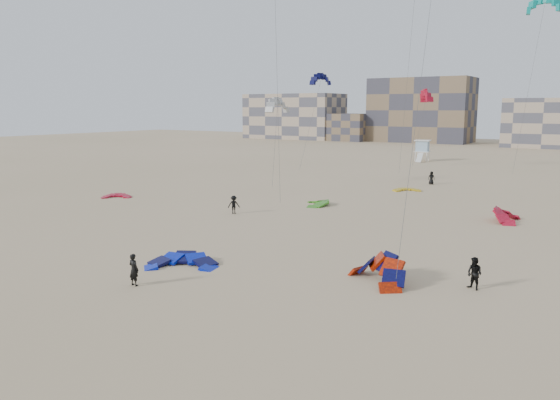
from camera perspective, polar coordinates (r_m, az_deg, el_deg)
The scene contains 19 objects.
ground at distance 31.20m, azimuth -12.34°, elevation -8.55°, with size 320.00×320.00×0.00m, color tan.
kite_ground_blue at distance 34.28m, azimuth -10.24°, elevation -6.82°, with size 4.27×4.36×1.16m, color #0915CE, non-canonical shape.
kite_ground_orange at distance 31.25m, azimuth 10.12°, elevation -8.44°, with size 4.06×3.20×2.55m, color red, non-canonical shape.
kite_ground_red at distance 61.90m, azimuth -16.71°, elevation 0.26°, with size 2.86×3.00×0.63m, color #B51A31, non-canonical shape.
kite_ground_green at distance 54.90m, azimuth 3.80°, elevation -0.51°, with size 3.55×3.69×0.91m, color #348915, non-canonical shape.
kite_ground_red_far at distance 50.56m, azimuth 22.65°, elevation -2.11°, with size 3.65×3.32×1.92m, color #B51A31, non-canonical shape.
kite_ground_yellow at distance 65.79m, azimuth 13.10°, elevation 0.94°, with size 2.94×3.09×0.39m, color #C68217, non-canonical shape.
kitesurfer_main at distance 31.00m, azimuth -15.03°, elevation -7.05°, with size 0.65×0.43×1.79m, color black.
kitesurfer_b at distance 31.09m, azimuth 19.66°, elevation -7.26°, with size 0.86×0.67×1.76m, color black.
kitesurfer_c at distance 50.23m, azimuth -4.85°, elevation -0.49°, with size 1.09×0.63×1.68m, color black.
kitesurfer_e at distance 72.10m, azimuth 15.54°, elevation 2.25°, with size 0.81×0.53×1.66m, color black.
kite_fly_grey at distance 65.99m, azimuth -0.28°, elevation 9.72°, with size 4.93×7.58×10.02m.
kite_fly_navy at distance 83.69m, azimuth 4.28°, elevation 12.34°, with size 4.45×10.24×13.82m.
kite_fly_teal_b at distance 81.16m, azimuth 25.91°, elevation 17.81°, with size 4.86×4.64×22.83m.
kite_fly_red at distance 88.44m, azimuth 15.03°, elevation 10.35°, with size 5.19×7.82×11.67m.
lifeguard_tower_far at distance 103.70m, azimuth 14.64°, elevation 5.01°, with size 3.06×5.44×3.84m.
condo_west_a at distance 176.25m, azimuth 1.50°, elevation 8.73°, with size 30.00×15.00×14.00m, color tan.
condo_west_b at distance 163.06m, azimuth 14.53°, elevation 9.06°, with size 28.00×14.00×18.00m, color brown.
condo_fill_left at distance 165.05m, azimuth 7.13°, elevation 7.56°, with size 12.00×10.00×8.00m, color brown.
Camera 1 is at (21.16, -20.82, 9.58)m, focal length 35.00 mm.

